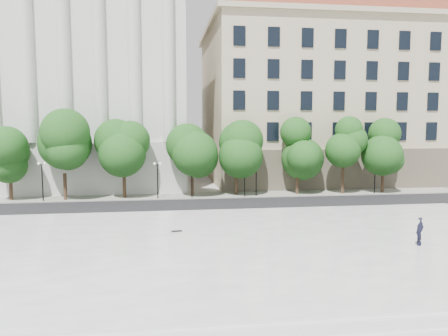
{
  "coord_description": "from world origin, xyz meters",
  "views": [
    {
      "loc": [
        -4.59,
        -23.84,
        8.04
      ],
      "look_at": [
        0.06,
        10.0,
        4.55
      ],
      "focal_mm": 35.0,
      "sensor_mm": 36.0,
      "label": 1
    }
  ],
  "objects_px": {
    "traffic_light_east": "(245,165)",
    "skateboard": "(177,231)",
    "traffic_light_west": "(192,165)",
    "person_lying": "(419,242)"
  },
  "relations": [
    {
      "from": "traffic_light_east",
      "to": "skateboard",
      "type": "height_order",
      "value": "traffic_light_east"
    },
    {
      "from": "traffic_light_west",
      "to": "traffic_light_east",
      "type": "xyz_separation_m",
      "value": [
        5.73,
        -0.0,
        -0.08
      ]
    },
    {
      "from": "traffic_light_east",
      "to": "person_lying",
      "type": "distance_m",
      "value": 22.74
    },
    {
      "from": "traffic_light_west",
      "to": "person_lying",
      "type": "height_order",
      "value": "traffic_light_west"
    },
    {
      "from": "traffic_light_west",
      "to": "skateboard",
      "type": "relative_size",
      "value": 5.64
    },
    {
      "from": "traffic_light_west",
      "to": "traffic_light_east",
      "type": "relative_size",
      "value": 1.02
    },
    {
      "from": "person_lying",
      "to": "skateboard",
      "type": "relative_size",
      "value": 2.34
    },
    {
      "from": "traffic_light_east",
      "to": "skateboard",
      "type": "xyz_separation_m",
      "value": [
        -7.82,
        -15.84,
        -3.13
      ]
    },
    {
      "from": "traffic_light_west",
      "to": "skateboard",
      "type": "height_order",
      "value": "traffic_light_west"
    },
    {
      "from": "traffic_light_west",
      "to": "person_lying",
      "type": "xyz_separation_m",
      "value": [
        12.83,
        -21.41,
        -3.01
      ]
    }
  ]
}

